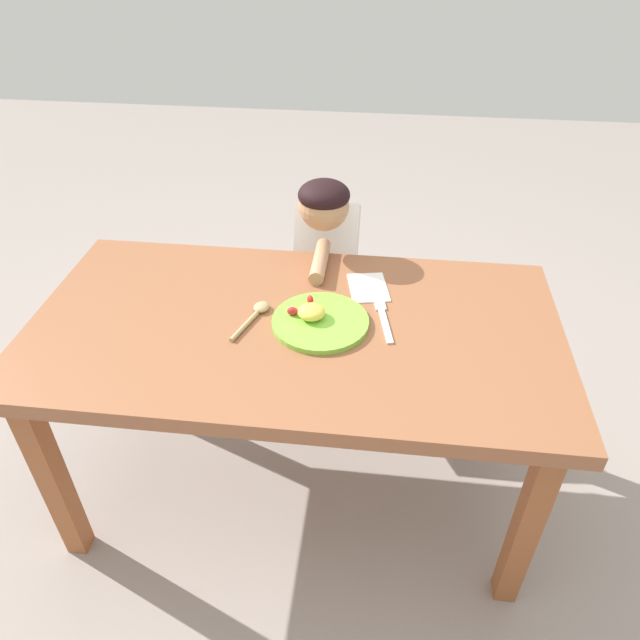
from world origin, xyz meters
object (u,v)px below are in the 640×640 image
Objects in this scene: fork at (383,318)px; person at (327,284)px; plate at (319,320)px; spoon at (256,313)px.

person is (-0.20, 0.44, -0.20)m from fork.
spoon is at bearing 175.47° from plate.
spoon reaches higher than fork.
person reaches higher than plate.
person is at bearing 93.43° from plate.
plate is at bearing 93.43° from person.
plate is 0.28× the size of person.
fork is 1.26× the size of spoon.
fork is 0.25× the size of person.
person reaches higher than fork.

